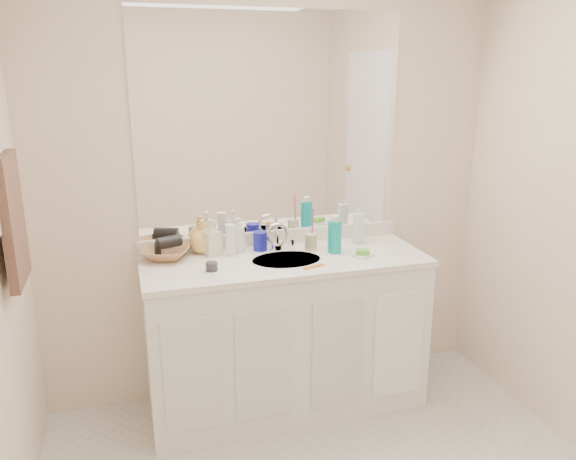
# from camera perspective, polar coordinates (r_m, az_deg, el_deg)

# --- Properties ---
(wall_back) EXTENTS (2.60, 0.02, 2.40)m
(wall_back) POSITION_cam_1_polar(r_m,az_deg,el_deg) (3.17, -1.69, 4.15)
(wall_back) COLOR #F9E0C3
(wall_back) RESTS_ON floor
(vanity_cabinet) EXTENTS (1.50, 0.55, 0.85)m
(vanity_cabinet) POSITION_cam_1_polar(r_m,az_deg,el_deg) (3.18, -0.26, -10.66)
(vanity_cabinet) COLOR white
(vanity_cabinet) RESTS_ON floor
(countertop) EXTENTS (1.52, 0.57, 0.03)m
(countertop) POSITION_cam_1_polar(r_m,az_deg,el_deg) (3.01, -0.27, -3.14)
(countertop) COLOR white
(countertop) RESTS_ON vanity_cabinet
(backsplash) EXTENTS (1.52, 0.03, 0.08)m
(backsplash) POSITION_cam_1_polar(r_m,az_deg,el_deg) (3.23, -1.58, -0.77)
(backsplash) COLOR white
(backsplash) RESTS_ON countertop
(sink_basin) EXTENTS (0.37, 0.37, 0.02)m
(sink_basin) POSITION_cam_1_polar(r_m,az_deg,el_deg) (2.99, -0.17, -3.21)
(sink_basin) COLOR beige
(sink_basin) RESTS_ON countertop
(faucet) EXTENTS (0.02, 0.02, 0.11)m
(faucet) POSITION_cam_1_polar(r_m,az_deg,el_deg) (3.13, -1.10, -1.01)
(faucet) COLOR silver
(faucet) RESTS_ON countertop
(mirror) EXTENTS (1.48, 0.01, 1.20)m
(mirror) POSITION_cam_1_polar(r_m,az_deg,el_deg) (3.11, -1.71, 10.63)
(mirror) COLOR white
(mirror) RESTS_ON wall_back
(blue_mug) EXTENTS (0.09, 0.09, 0.11)m
(blue_mug) POSITION_cam_1_polar(r_m,az_deg,el_deg) (3.12, -2.84, -1.12)
(blue_mug) COLOR #16189C
(blue_mug) RESTS_ON countertop
(tan_cup) EXTENTS (0.09, 0.09, 0.09)m
(tan_cup) POSITION_cam_1_polar(r_m,az_deg,el_deg) (3.13, 2.33, -1.21)
(tan_cup) COLOR #C7B98C
(tan_cup) RESTS_ON countertop
(toothbrush) EXTENTS (0.01, 0.03, 0.18)m
(toothbrush) POSITION_cam_1_polar(r_m,az_deg,el_deg) (3.10, 2.52, 0.64)
(toothbrush) COLOR #E43C8C
(toothbrush) RESTS_ON tan_cup
(mouthwash_bottle) EXTENTS (0.08, 0.08, 0.18)m
(mouthwash_bottle) POSITION_cam_1_polar(r_m,az_deg,el_deg) (3.08, 4.76, -0.69)
(mouthwash_bottle) COLOR #0D9F9A
(mouthwash_bottle) RESTS_ON countertop
(clear_pump_bottle) EXTENTS (0.08, 0.08, 0.18)m
(clear_pump_bottle) POSITION_cam_1_polar(r_m,az_deg,el_deg) (3.26, 7.16, 0.17)
(clear_pump_bottle) COLOR silver
(clear_pump_bottle) RESTS_ON countertop
(soap_dish) EXTENTS (0.13, 0.12, 0.01)m
(soap_dish) POSITION_cam_1_polar(r_m,az_deg,el_deg) (3.05, 7.58, -2.56)
(soap_dish) COLOR white
(soap_dish) RESTS_ON countertop
(green_soap) EXTENTS (0.09, 0.08, 0.03)m
(green_soap) POSITION_cam_1_polar(r_m,az_deg,el_deg) (3.05, 7.59, -2.24)
(green_soap) COLOR #5EB82C
(green_soap) RESTS_ON soap_dish
(orange_comb) EXTENTS (0.13, 0.07, 0.01)m
(orange_comb) POSITION_cam_1_polar(r_m,az_deg,el_deg) (2.87, 2.64, -3.72)
(orange_comb) COLOR orange
(orange_comb) RESTS_ON countertop
(dark_jar) EXTENTS (0.07, 0.07, 0.04)m
(dark_jar) POSITION_cam_1_polar(r_m,az_deg,el_deg) (2.84, -7.76, -3.70)
(dark_jar) COLOR #2F2D34
(dark_jar) RESTS_ON countertop
(extra_white_bottle) EXTENTS (0.06, 0.06, 0.17)m
(extra_white_bottle) POSITION_cam_1_polar(r_m,az_deg,el_deg) (3.03, -5.83, -1.02)
(extra_white_bottle) COLOR white
(extra_white_bottle) RESTS_ON countertop
(soap_bottle_white) EXTENTS (0.09, 0.09, 0.19)m
(soap_bottle_white) POSITION_cam_1_polar(r_m,az_deg,el_deg) (3.09, -5.02, -0.48)
(soap_bottle_white) COLOR white
(soap_bottle_white) RESTS_ON countertop
(soap_bottle_cream) EXTENTS (0.11, 0.12, 0.20)m
(soap_bottle_cream) POSITION_cam_1_polar(r_m,az_deg,el_deg) (3.06, -7.79, -0.72)
(soap_bottle_cream) COLOR beige
(soap_bottle_cream) RESTS_ON countertop
(soap_bottle_yellow) EXTENTS (0.18, 0.18, 0.18)m
(soap_bottle_yellow) POSITION_cam_1_polar(r_m,az_deg,el_deg) (3.10, -8.69, -0.64)
(soap_bottle_yellow) COLOR #F5C25F
(soap_bottle_yellow) RESTS_ON countertop
(wicker_basket) EXTENTS (0.31, 0.31, 0.06)m
(wicker_basket) POSITION_cam_1_polar(r_m,az_deg,el_deg) (3.06, -12.31, -2.29)
(wicker_basket) COLOR #A26B41
(wicker_basket) RESTS_ON countertop
(hair_dryer) EXTENTS (0.14, 0.10, 0.06)m
(hair_dryer) POSITION_cam_1_polar(r_m,az_deg,el_deg) (3.04, -12.00, -1.20)
(hair_dryer) COLOR black
(hair_dryer) RESTS_ON wicker_basket
(hand_towel) EXTENTS (0.04, 0.32, 0.55)m
(hand_towel) POSITION_cam_1_polar(r_m,az_deg,el_deg) (2.59, -26.16, 0.92)
(hand_towel) COLOR #412B22
(hand_towel) RESTS_ON towel_ring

